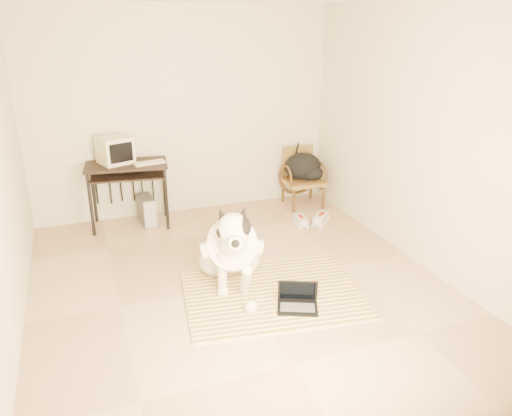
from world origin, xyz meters
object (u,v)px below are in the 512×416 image
dog (231,249)px  backpack (304,168)px  computer_desk (127,173)px  rattan_chair (302,177)px  pc_tower (147,210)px  laptop (298,301)px  crt_monitor (115,150)px

dog → backpack: dog is taller
computer_desk → backpack: (2.41, -0.06, -0.16)m
computer_desk → rattan_chair: (2.39, -0.04, -0.31)m
pc_tower → laptop: bearing=-68.7°
laptop → backpack: backpack is taller
pc_tower → backpack: backpack is taller
laptop → computer_desk: computer_desk is taller
laptop → pc_tower: size_ratio=1.08×
crt_monitor → rattan_chair: (2.50, -0.12, -0.59)m
dog → computer_desk: bearing=112.2°
pc_tower → backpack: size_ratio=0.78×
dog → rattan_chair: (1.63, 1.82, 0.02)m
dog → rattan_chair: 2.45m
laptop → backpack: size_ratio=0.85×
pc_tower → rattan_chair: 2.20m
computer_desk → crt_monitor: crt_monitor is taller
laptop → dog: bearing=122.8°
dog → backpack: (1.65, 1.80, 0.17)m
crt_monitor → pc_tower: bearing=-15.3°
dog → rattan_chair: dog is taller
computer_desk → pc_tower: computer_desk is taller
rattan_chair → backpack: rattan_chair is taller
pc_tower → dog: bearing=-73.3°
laptop → computer_desk: 2.87m
pc_tower → computer_desk: bearing=178.9°
dog → laptop: size_ratio=3.02×
pc_tower → backpack: bearing=-1.5°
crt_monitor → pc_tower: crt_monitor is taller
laptop → rattan_chair: size_ratio=0.55×
pc_tower → rattan_chair: bearing=-1.0°
backpack → laptop: bearing=-116.4°
computer_desk → rattan_chair: size_ratio=1.31×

